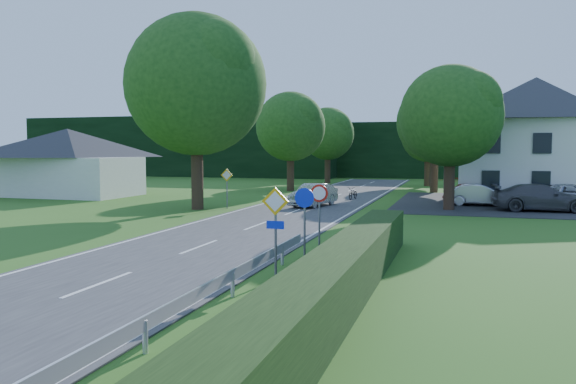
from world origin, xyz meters
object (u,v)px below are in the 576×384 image
(moving_car, at_px, (313,195))
(motorcycle, at_px, (353,193))
(parked_car_red, at_px, (476,193))
(parked_car_silver_b, at_px, (573,196))
(streetlight, at_px, (444,136))
(parked_car_silver_a, at_px, (480,195))
(parasol, at_px, (453,189))
(parked_car_grey, at_px, (541,198))

(moving_car, bearing_deg, motorcycle, 86.57)
(moving_car, distance_m, parked_car_red, 10.88)
(parked_car_silver_b, bearing_deg, motorcycle, 74.26)
(streetlight, height_order, moving_car, streetlight)
(motorcycle, bearing_deg, parked_car_silver_b, -0.91)
(parked_car_silver_a, relative_size, parked_car_silver_b, 0.80)
(streetlight, relative_size, parked_car_red, 1.89)
(parked_car_silver_a, relative_size, parasol, 2.12)
(moving_car, xyz_separation_m, parked_car_silver_a, (10.03, 3.46, -0.02))
(parked_car_silver_a, bearing_deg, parked_car_grey, -126.04)
(moving_car, xyz_separation_m, parked_car_grey, (13.35, 1.19, 0.08))
(parasol, bearing_deg, streetlight, -102.60)
(moving_car, relative_size, parasol, 2.18)
(parked_car_red, relative_size, parked_car_silver_a, 1.01)
(streetlight, height_order, parked_car_silver_b, streetlight)
(parked_car_silver_b, bearing_deg, parasol, 69.00)
(streetlight, xyz_separation_m, motorcycle, (-6.26, 3.08, -3.98))
(parked_car_red, distance_m, parked_car_silver_b, 5.66)
(motorcycle, bearing_deg, parked_car_red, 0.71)
(streetlight, bearing_deg, motorcycle, 153.78)
(streetlight, relative_size, parasol, 4.07)
(parked_car_red, height_order, parked_car_silver_b, parked_car_silver_b)
(motorcycle, distance_m, parked_car_red, 8.41)
(motorcycle, distance_m, parasol, 6.91)
(parasol, bearing_deg, parked_car_silver_a, -47.31)
(streetlight, distance_m, parked_car_red, 4.76)
(parked_car_silver_a, distance_m, parasol, 2.43)
(motorcycle, height_order, parked_car_red, parked_car_red)
(motorcycle, relative_size, parked_car_red, 0.40)
(parked_car_silver_a, bearing_deg, parked_car_red, 7.24)
(parked_car_silver_b, xyz_separation_m, parasol, (-7.03, 1.66, 0.16))
(parked_car_silver_a, distance_m, parked_car_silver_b, 5.38)
(motorcycle, xyz_separation_m, parasol, (6.89, -0.30, 0.45))
(parked_car_red, distance_m, parked_car_silver_a, 1.16)
(parasol, bearing_deg, parked_car_silver_b, -13.25)
(streetlight, xyz_separation_m, moving_car, (-7.76, -2.46, -3.72))
(parasol, bearing_deg, moving_car, -147.98)
(streetlight, height_order, parked_car_silver_a, streetlight)
(parked_car_grey, relative_size, parasol, 2.74)
(parked_car_silver_a, xyz_separation_m, parasol, (-1.65, 1.78, 0.20))
(parked_car_red, bearing_deg, parked_car_grey, -130.87)
(parked_car_silver_a, bearing_deg, motorcycle, 74.62)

